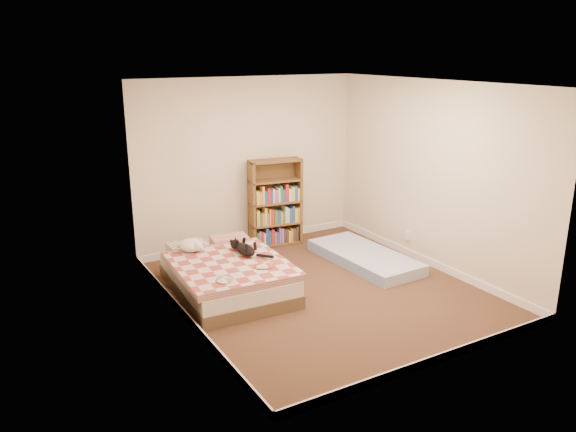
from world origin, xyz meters
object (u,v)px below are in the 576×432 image
floor_mattress (364,257)px  black_cat (244,248)px  bed (226,274)px  bookshelf (275,212)px  white_dog (192,245)px

floor_mattress → black_cat: bearing=173.6°
bed → bookshelf: (1.35, 1.24, 0.29)m
white_dog → bed: bearing=-39.8°
floor_mattress → black_cat: size_ratio=2.53×
white_dog → black_cat: bearing=-17.8°
bookshelf → floor_mattress: (0.71, -1.32, -0.42)m
floor_mattress → black_cat: 1.84m
floor_mattress → black_cat: (-1.79, 0.12, 0.41)m
bookshelf → white_dog: size_ratio=3.31×
floor_mattress → white_dog: (-2.32, 0.54, 0.42)m
floor_mattress → white_dog: bearing=164.5°
bed → bookshelf: size_ratio=1.38×
floor_mattress → bed: bearing=175.2°
bed → black_cat: bearing=11.1°
bookshelf → floor_mattress: 1.56m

